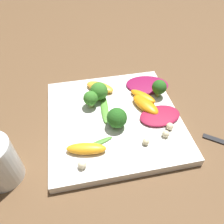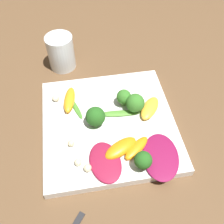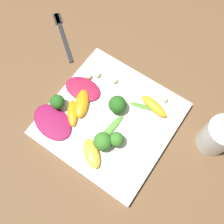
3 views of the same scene
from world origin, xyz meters
TOP-DOWN VIEW (x-y plane):
  - ground_plane at (0.00, 0.00)m, footprint 2.40×2.40m
  - plate at (0.00, 0.00)m, footprint 0.29×0.29m
  - drinking_glass at (-0.22, -0.09)m, footprint 0.07×0.07m
  - radicchio_leaf_0 at (0.10, 0.09)m, footprint 0.12×0.09m
  - radicchio_leaf_1 at (0.10, -0.02)m, footprint 0.10×0.07m
  - orange_segment_0 at (-0.02, 0.10)m, footprint 0.08×0.07m
  - orange_segment_1 at (0.08, 0.01)m, footprint 0.06×0.08m
  - orange_segment_2 at (-0.07, -0.08)m, footprint 0.08×0.04m
  - orange_segment_3 at (0.08, 0.04)m, footprint 0.06×0.07m
  - broccoli_floret_0 at (-0.02, 0.06)m, footprint 0.04×0.04m
  - broccoli_floret_1 at (-0.05, 0.04)m, footprint 0.03×0.03m
  - broccoli_floret_2 at (0.00, -0.03)m, footprint 0.04×0.04m
  - broccoli_floret_3 at (0.12, 0.05)m, footprint 0.03×0.03m
  - arugula_sprig_0 at (-0.05, -0.07)m, footprint 0.07×0.03m
  - arugula_sprig_1 at (-0.02, 0.03)m, footprint 0.03×0.10m
  - macadamia_nut_0 at (0.05, -0.09)m, footprint 0.01×0.01m
  - macadamia_nut_1 at (0.09, -0.08)m, footprint 0.01×0.01m
  - macadamia_nut_2 at (-0.08, -0.11)m, footprint 0.02×0.02m
  - macadamia_nut_3 at (0.11, -0.06)m, footprint 0.02×0.02m

SIDE VIEW (x-z plane):
  - ground_plane at x=0.00m, z-range 0.00..0.00m
  - plate at x=0.00m, z-range 0.00..0.02m
  - arugula_sprig_0 at x=-0.05m, z-range 0.02..0.02m
  - arugula_sprig_1 at x=-0.02m, z-range 0.02..0.03m
  - radicchio_leaf_0 at x=0.10m, z-range 0.02..0.03m
  - radicchio_leaf_1 at x=0.10m, z-range 0.02..0.03m
  - macadamia_nut_0 at x=0.05m, z-range 0.02..0.03m
  - orange_segment_3 at x=0.08m, z-range 0.02..0.03m
  - macadamia_nut_1 at x=0.09m, z-range 0.02..0.03m
  - macadamia_nut_3 at x=0.11m, z-range 0.02..0.04m
  - macadamia_nut_2 at x=-0.08m, z-range 0.02..0.04m
  - orange_segment_0 at x=-0.02m, z-range 0.02..0.04m
  - orange_segment_2 at x=-0.07m, z-range 0.02..0.04m
  - orange_segment_1 at x=0.08m, z-range 0.02..0.04m
  - broccoli_floret_1 at x=-0.05m, z-range 0.02..0.06m
  - broccoli_floret_0 at x=-0.02m, z-range 0.02..0.07m
  - broccoli_floret_2 at x=0.00m, z-range 0.02..0.07m
  - drinking_glass at x=-0.22m, z-range 0.00..0.09m
  - broccoli_floret_3 at x=0.12m, z-range 0.02..0.07m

